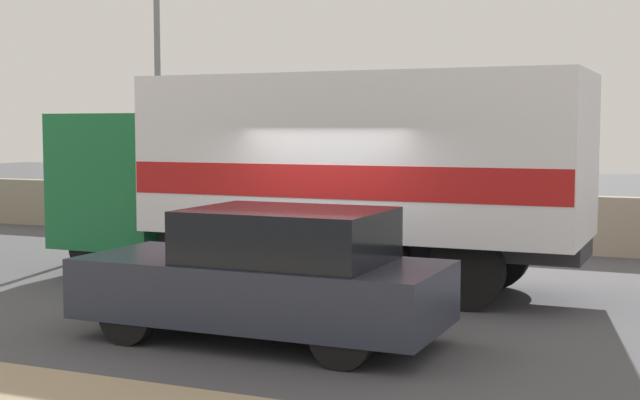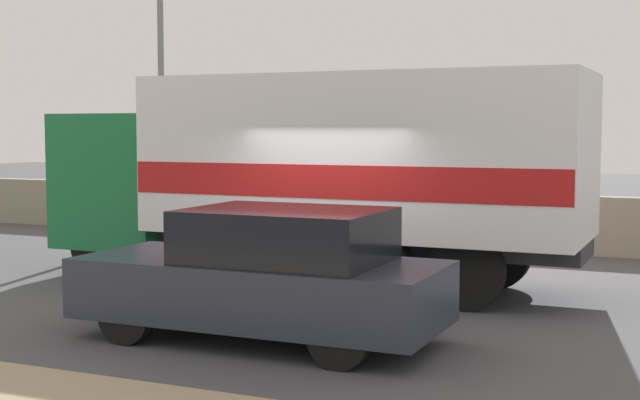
{
  "view_description": "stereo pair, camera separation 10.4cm",
  "coord_description": "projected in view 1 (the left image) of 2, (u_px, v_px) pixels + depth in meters",
  "views": [
    {
      "loc": [
        4.89,
        -10.14,
        2.5
      ],
      "look_at": [
        0.14,
        0.81,
        1.52
      ],
      "focal_mm": 50.0,
      "sensor_mm": 36.0,
      "label": 1
    },
    {
      "loc": [
        4.99,
        -10.1,
        2.5
      ],
      "look_at": [
        0.14,
        0.81,
        1.52
      ],
      "focal_mm": 50.0,
      "sensor_mm": 36.0,
      "label": 2
    }
  ],
  "objects": [
    {
      "name": "stone_wall_backdrop",
      "position": [
        448.0,
        220.0,
        18.55
      ],
      "size": [
        60.0,
        0.35,
        1.16
      ],
      "color": "gray",
      "rests_on": "ground_plane"
    },
    {
      "name": "street_lamp",
      "position": [
        158.0,
        75.0,
        20.12
      ],
      "size": [
        0.56,
        0.28,
        6.29
      ],
      "color": "slate",
      "rests_on": "ground_plane"
    },
    {
      "name": "ground_plane",
      "position": [
        285.0,
        322.0,
        11.42
      ],
      "size": [
        80.0,
        80.0,
        0.0
      ],
      "primitive_type": "plane",
      "color": "#47474C"
    },
    {
      "name": "box_truck",
      "position": [
        324.0,
        168.0,
        13.88
      ],
      "size": [
        8.58,
        2.58,
        3.28
      ],
      "rotation": [
        0.0,
        0.0,
        3.14
      ],
      "color": "#196B38",
      "rests_on": "ground_plane"
    },
    {
      "name": "car_hatchback",
      "position": [
        268.0,
        276.0,
        10.34
      ],
      "size": [
        4.29,
        1.79,
        1.56
      ],
      "rotation": [
        0.0,
        0.0,
        3.14
      ],
      "color": "#282D3D",
      "rests_on": "ground_plane"
    }
  ]
}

